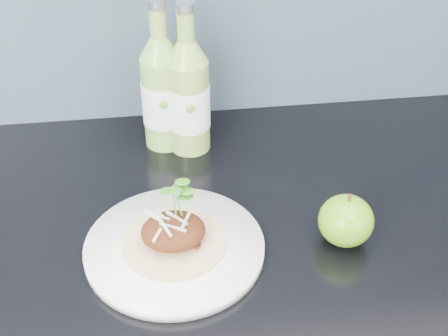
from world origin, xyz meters
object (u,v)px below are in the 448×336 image
(dinner_plate, at_px, (174,248))
(green_apple, at_px, (346,221))
(cider_bottle_right, at_px, (189,97))
(cider_bottle_left, at_px, (162,92))

(dinner_plate, relative_size, green_apple, 3.38)
(green_apple, xyz_separation_m, cider_bottle_right, (-0.20, 0.27, 0.06))
(cider_bottle_left, bearing_deg, cider_bottle_right, -36.73)
(dinner_plate, distance_m, cider_bottle_right, 0.29)
(dinner_plate, xyz_separation_m, cider_bottle_right, (0.05, 0.27, 0.09))
(green_apple, distance_m, cider_bottle_left, 0.39)
(dinner_plate, relative_size, cider_bottle_right, 1.24)
(green_apple, height_order, cider_bottle_right, cider_bottle_right)
(cider_bottle_left, height_order, cider_bottle_right, same)
(cider_bottle_left, distance_m, cider_bottle_right, 0.05)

